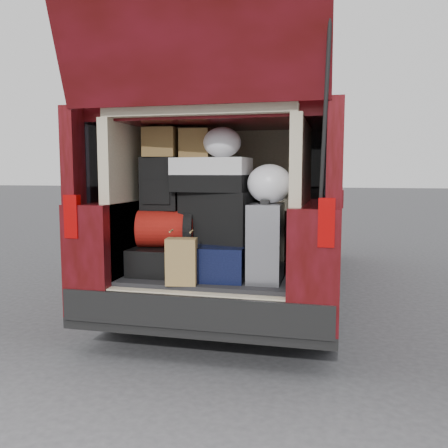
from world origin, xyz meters
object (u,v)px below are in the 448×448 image
Objects in this scene: silver_roller at (266,243)px; twotone_duffel at (211,175)px; navy_hardshell at (216,260)px; black_hardshell at (160,259)px; backpack at (160,184)px; black_soft_case at (219,217)px; red_duffel at (166,229)px; kraft_bag at (182,261)px.

silver_roller is 0.65m from twotone_duffel.
twotone_duffel is (-0.05, 0.04, 0.63)m from navy_hardshell.
black_hardshell is 0.92× the size of silver_roller.
backpack is (-0.84, 0.13, 0.41)m from silver_roller.
black_hardshell is 0.77m from twotone_duffel.
navy_hardshell is at bearing 167.54° from silver_roller.
black_soft_case is at bearing 5.92° from black_hardshell.
red_duffel is (-0.40, 0.01, 0.22)m from navy_hardshell.
twotone_duffel reaches higher than kraft_bag.
kraft_bag is at bearing -157.26° from silver_roller.
backpack is (-0.46, -0.02, 0.25)m from black_soft_case.
backpack is at bearing 91.76° from black_hardshell.
red_duffel is 0.76× the size of twotone_duffel.
black_hardshell is 1.25× the size of backpack.
backpack reaches higher than twotone_duffel.
kraft_bag is 0.71m from backpack.
twotone_duffel reaches higher than red_duffel.
red_duffel is (0.06, -0.01, 0.24)m from black_hardshell.
silver_roller is 0.61m from kraft_bag.
kraft_bag reaches higher than navy_hardshell.
black_soft_case is (0.40, 0.06, 0.09)m from red_duffel.
silver_roller reaches higher than kraft_bag.
backpack reaches higher than red_duffel.
twotone_duffel reaches higher than silver_roller.
twotone_duffel is at bearing 1.72° from black_hardshell.
red_duffel is at bearing -159.53° from black_soft_case.
kraft_bag is at bearing -102.84° from twotone_duffel.
black_soft_case is at bearing 41.95° from twotone_duffel.
black_soft_case is (-0.00, 0.07, 0.31)m from navy_hardshell.
black_soft_case is at bearing -1.14° from backpack.
kraft_bag is at bearing -55.34° from backpack.
backpack is 0.42m from twotone_duffel.
silver_roller is at bearing -12.16° from backpack.
navy_hardshell is 0.63m from twotone_duffel.
backpack reaches higher than kraft_bag.
kraft_bag is 0.44m from red_duffel.
black_soft_case is (-0.38, 0.15, 0.16)m from silver_roller.
backpack is (-0.29, 0.37, 0.53)m from kraft_bag.
black_soft_case is at bearing -1.55° from red_duffel.
red_duffel is at bearing 172.40° from silver_roller.
black_hardshell is 0.25m from red_duffel.
backpack is (-0.46, 0.06, 0.56)m from navy_hardshell.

